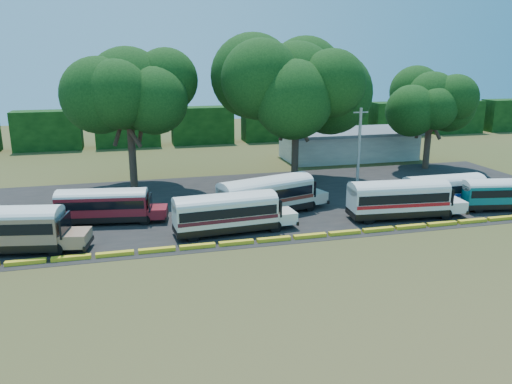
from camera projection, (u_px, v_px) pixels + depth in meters
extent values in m
plane|color=#334416|center=(296.00, 244.00, 38.47)|extent=(160.00, 160.00, 0.00)
cube|color=black|center=(267.00, 201.00, 49.92)|extent=(64.00, 24.00, 0.02)
cube|color=yellow|center=(26.00, 262.00, 34.66)|extent=(2.70, 0.45, 0.30)
cube|color=yellow|center=(71.00, 258.00, 35.38)|extent=(2.70, 0.45, 0.30)
cube|color=yellow|center=(115.00, 254.00, 36.11)|extent=(2.70, 0.45, 0.30)
cube|color=yellow|center=(157.00, 250.00, 36.83)|extent=(2.70, 0.45, 0.30)
cube|color=yellow|center=(197.00, 246.00, 37.55)|extent=(2.70, 0.45, 0.30)
cube|color=yellow|center=(236.00, 243.00, 38.28)|extent=(2.70, 0.45, 0.30)
cube|color=yellow|center=(274.00, 239.00, 39.00)|extent=(2.70, 0.45, 0.30)
cube|color=yellow|center=(310.00, 236.00, 39.72)|extent=(2.70, 0.45, 0.30)
cube|color=yellow|center=(345.00, 233.00, 40.45)|extent=(2.70, 0.45, 0.30)
cube|color=yellow|center=(378.00, 230.00, 41.17)|extent=(2.70, 0.45, 0.30)
cube|color=yellow|center=(411.00, 227.00, 41.89)|extent=(2.70, 0.45, 0.30)
cube|color=yellow|center=(442.00, 224.00, 42.61)|extent=(2.70, 0.45, 0.30)
cube|color=yellow|center=(472.00, 221.00, 43.34)|extent=(2.70, 0.45, 0.30)
cube|color=yellow|center=(501.00, 218.00, 44.06)|extent=(2.70, 0.45, 0.30)
cube|color=beige|center=(348.00, 146.00, 70.36)|extent=(18.00, 8.00, 3.60)
cube|color=slate|center=(349.00, 132.00, 69.84)|extent=(19.00, 9.00, 0.40)
cube|color=black|center=(48.00, 130.00, 76.75)|extent=(10.00, 4.00, 6.00)
cube|color=black|center=(128.00, 128.00, 79.64)|extent=(10.00, 4.00, 6.00)
cube|color=black|center=(202.00, 125.00, 82.53)|extent=(10.00, 4.00, 6.00)
cube|color=black|center=(272.00, 123.00, 85.42)|extent=(10.00, 4.00, 6.00)
cube|color=black|center=(337.00, 121.00, 88.32)|extent=(10.00, 4.00, 6.00)
cube|color=black|center=(398.00, 119.00, 91.21)|extent=(10.00, 4.00, 6.00)
cube|color=black|center=(455.00, 117.00, 94.10)|extent=(10.00, 4.00, 6.00)
cube|color=black|center=(509.00, 115.00, 96.99)|extent=(10.00, 4.00, 6.00)
cylinder|color=black|center=(56.00, 250.00, 35.84)|extent=(1.09, 0.48, 1.06)
cylinder|color=black|center=(65.00, 239.00, 38.02)|extent=(1.09, 0.48, 1.06)
cube|color=black|center=(3.00, 244.00, 36.61)|extent=(9.00, 4.18, 0.58)
cube|color=#A0785B|center=(0.00, 228.00, 36.28)|extent=(9.00, 4.18, 1.93)
cube|color=black|center=(0.00, 225.00, 36.22)|extent=(8.67, 4.18, 0.81)
cube|color=#A0785B|center=(76.00, 238.00, 36.88)|extent=(2.30, 2.63, 1.00)
cube|color=black|center=(65.00, 225.00, 36.56)|extent=(0.60, 2.42, 1.45)
cube|color=black|center=(89.00, 243.00, 37.05)|extent=(0.66, 2.58, 0.32)
cylinder|color=black|center=(145.00, 220.00, 42.59)|extent=(0.95, 0.39, 0.92)
cylinder|color=black|center=(147.00, 213.00, 44.48)|extent=(0.95, 0.39, 0.92)
cylinder|color=black|center=(69.00, 223.00, 41.96)|extent=(0.95, 0.39, 0.92)
cylinder|color=black|center=(75.00, 215.00, 43.86)|extent=(0.95, 0.39, 0.92)
cube|color=black|center=(104.00, 216.00, 43.14)|extent=(7.81, 3.40, 0.51)
cube|color=maroon|center=(103.00, 204.00, 42.85)|extent=(7.81, 3.40, 1.69)
cube|color=black|center=(103.00, 202.00, 42.80)|extent=(7.52, 3.41, 0.71)
ellipsoid|color=silver|center=(102.00, 195.00, 42.63)|extent=(7.81, 3.40, 1.04)
cube|color=maroon|center=(158.00, 212.00, 43.53)|extent=(1.94, 2.25, 0.88)
cube|color=black|center=(150.00, 202.00, 43.23)|extent=(0.45, 2.12, 1.26)
cube|color=black|center=(167.00, 215.00, 43.70)|extent=(0.50, 2.26, 0.28)
cube|color=black|center=(59.00, 219.00, 42.79)|extent=(0.50, 2.26, 0.28)
cylinder|color=black|center=(275.00, 227.00, 40.86)|extent=(1.03, 0.36, 1.01)
cylinder|color=black|center=(266.00, 219.00, 42.84)|extent=(1.03, 0.36, 1.01)
cylinder|color=black|center=(193.00, 236.00, 38.75)|extent=(1.03, 0.36, 1.01)
cylinder|color=black|center=(187.00, 227.00, 40.72)|extent=(1.03, 0.36, 1.01)
cube|color=black|center=(225.00, 226.00, 40.60)|extent=(8.43, 3.12, 0.55)
cube|color=white|center=(225.00, 212.00, 40.28)|extent=(8.43, 3.12, 1.85)
cube|color=black|center=(225.00, 209.00, 40.23)|extent=(8.11, 3.15, 0.78)
cube|color=#4C131C|center=(225.00, 216.00, 40.38)|extent=(8.35, 3.15, 0.30)
ellipsoid|color=silver|center=(225.00, 201.00, 40.04)|extent=(8.43, 3.12, 1.13)
cube|color=white|center=(283.00, 216.00, 42.07)|extent=(1.97, 2.35, 0.96)
cube|color=black|center=(276.00, 206.00, 41.62)|extent=(0.32, 2.32, 1.38)
cube|color=black|center=(292.00, 220.00, 42.44)|extent=(0.36, 2.48, 0.30)
cube|color=black|center=(176.00, 232.00, 39.36)|extent=(0.36, 2.48, 0.30)
cylinder|color=black|center=(310.00, 206.00, 46.44)|extent=(1.11, 0.60, 1.07)
cylinder|color=black|center=(296.00, 200.00, 48.33)|extent=(1.11, 0.60, 1.07)
cylinder|color=black|center=(242.00, 218.00, 42.79)|extent=(1.11, 0.60, 1.07)
cylinder|color=black|center=(230.00, 212.00, 44.68)|extent=(1.11, 0.60, 1.07)
cube|color=black|center=(266.00, 208.00, 45.25)|extent=(9.18, 5.10, 0.59)
cube|color=#B9B9A5|center=(266.00, 194.00, 44.92)|extent=(9.18, 5.10, 1.96)
cube|color=black|center=(266.00, 192.00, 44.86)|extent=(8.86, 5.06, 0.82)
cube|color=maroon|center=(266.00, 199.00, 45.02)|extent=(9.11, 5.12, 0.32)
ellipsoid|color=silver|center=(266.00, 184.00, 44.66)|extent=(9.18, 5.10, 1.20)
cube|color=#B9B9A5|center=(313.00, 196.00, 47.85)|extent=(2.53, 2.81, 1.02)
cube|color=black|center=(307.00, 187.00, 47.24)|extent=(0.87, 2.40, 1.47)
cube|color=black|center=(320.00, 199.00, 48.42)|extent=(0.94, 2.57, 0.32)
cube|color=black|center=(223.00, 217.00, 43.11)|extent=(0.94, 2.57, 0.32)
cylinder|color=black|center=(446.00, 214.00, 43.97)|extent=(1.07, 0.38, 1.05)
cylinder|color=black|center=(433.00, 207.00, 46.11)|extent=(1.07, 0.38, 1.05)
cylinder|color=black|center=(369.00, 218.00, 42.83)|extent=(1.07, 0.38, 1.05)
cylinder|color=black|center=(360.00, 211.00, 44.97)|extent=(1.07, 0.38, 1.05)
cube|color=black|center=(397.00, 211.00, 44.35)|extent=(8.80, 3.35, 0.58)
cube|color=white|center=(398.00, 198.00, 44.02)|extent=(8.80, 3.35, 1.92)
cube|color=black|center=(398.00, 195.00, 43.96)|extent=(8.46, 3.39, 0.81)
cube|color=#AF1118|center=(398.00, 202.00, 44.12)|extent=(8.72, 3.39, 0.31)
ellipsoid|color=silver|center=(399.00, 187.00, 43.77)|extent=(8.80, 3.35, 1.18)
cube|color=white|center=(452.00, 205.00, 45.10)|extent=(2.08, 2.46, 1.00)
cube|color=black|center=(446.00, 194.00, 44.73)|extent=(0.36, 2.42, 1.44)
cube|color=black|center=(460.00, 209.00, 45.36)|extent=(0.41, 2.58, 0.31)
cube|color=black|center=(351.00, 215.00, 43.69)|extent=(0.41, 2.58, 0.31)
cylinder|color=black|center=(482.00, 202.00, 47.89)|extent=(0.94, 0.26, 0.94)
cylinder|color=black|center=(468.00, 197.00, 49.76)|extent=(0.94, 0.26, 0.94)
cylinder|color=black|center=(423.00, 207.00, 46.34)|extent=(0.94, 0.26, 0.94)
cylinder|color=black|center=(411.00, 201.00, 48.22)|extent=(0.94, 0.26, 0.94)
cube|color=black|center=(442.00, 200.00, 47.90)|extent=(7.69, 2.35, 0.52)
cube|color=silver|center=(444.00, 189.00, 47.61)|extent=(7.69, 2.35, 1.72)
cube|color=black|center=(444.00, 187.00, 47.55)|extent=(7.38, 2.41, 0.72)
cube|color=navy|center=(443.00, 193.00, 47.70)|extent=(7.62, 2.39, 0.28)
ellipsoid|color=silver|center=(444.00, 181.00, 47.38)|extent=(7.69, 2.35, 1.05)
cube|color=silver|center=(485.00, 194.00, 48.96)|extent=(1.69, 2.07, 0.89)
cube|color=black|center=(480.00, 186.00, 48.58)|extent=(0.14, 2.16, 1.29)
cube|color=black|center=(491.00, 197.00, 49.25)|extent=(0.17, 2.30, 0.28)
cube|color=black|center=(407.00, 204.00, 47.00)|extent=(0.17, 2.30, 0.28)
cylinder|color=black|center=(479.00, 209.00, 45.86)|extent=(0.92, 0.39, 0.89)
cylinder|color=black|center=(468.00, 203.00, 47.70)|extent=(0.92, 0.39, 0.89)
cube|color=black|center=(500.00, 204.00, 46.96)|extent=(7.60, 3.41, 0.49)
cube|color=#08686C|center=(501.00, 193.00, 46.69)|extent=(7.60, 3.41, 1.64)
cube|color=black|center=(502.00, 191.00, 46.63)|extent=(7.32, 3.41, 0.69)
ellipsoid|color=silver|center=(502.00, 184.00, 46.47)|extent=(7.60, 3.41, 1.01)
cube|color=black|center=(463.00, 205.00, 46.68)|extent=(0.52, 2.19, 0.27)
cylinder|color=#34261A|center=(132.00, 156.00, 53.55)|extent=(0.80, 0.80, 7.37)
cylinder|color=#34261A|center=(142.00, 125.00, 53.43)|extent=(1.33, 2.67, 4.21)
cylinder|color=#34261A|center=(121.00, 126.00, 53.26)|extent=(2.06, 2.34, 4.21)
cylinder|color=#34261A|center=(128.00, 128.00, 51.47)|extent=(2.72, 0.90, 4.21)
ellipsoid|color=black|center=(128.00, 89.00, 51.70)|extent=(11.70, 11.70, 8.58)
cylinder|color=#34261A|center=(295.00, 150.00, 56.11)|extent=(0.80, 0.80, 7.62)
cylinder|color=#34261A|center=(305.00, 120.00, 55.97)|extent=(1.36, 2.75, 4.35)
cylinder|color=#34261A|center=(285.00, 120.00, 55.80)|extent=(2.11, 2.40, 4.35)
cylinder|color=#34261A|center=(298.00, 122.00, 54.00)|extent=(2.80, 0.91, 4.35)
ellipsoid|color=black|center=(296.00, 84.00, 54.20)|extent=(12.36, 12.36, 9.07)
cylinder|color=#34261A|center=(427.00, 145.00, 63.75)|extent=(0.80, 0.80, 6.12)
cylinder|color=#34261A|center=(436.00, 124.00, 63.77)|extent=(1.20, 2.31, 3.53)
cylinder|color=#34261A|center=(418.00, 124.00, 63.60)|extent=(1.81, 2.04, 3.53)
cylinder|color=#34261A|center=(433.00, 126.00, 61.81)|extent=(2.33, 0.83, 3.53)
ellipsoid|color=black|center=(432.00, 98.00, 62.18)|extent=(8.79, 8.79, 6.44)
cylinder|color=#99988B|center=(359.00, 151.00, 51.64)|extent=(0.30, 0.30, 8.96)
cube|color=#99988B|center=(361.00, 112.00, 50.58)|extent=(1.60, 0.12, 0.12)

